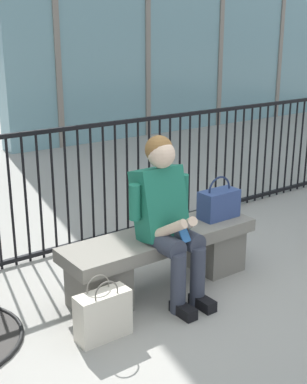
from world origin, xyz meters
TOP-DOWN VIEW (x-y plane):
  - ground_plane at (0.00, 0.00)m, footprint 60.00×60.00m
  - stone_bench at (0.00, 0.00)m, footprint 1.60×0.44m
  - seated_person_with_phone at (-0.05, -0.13)m, footprint 0.52×0.66m
  - handbag_on_bench at (0.58, -0.01)m, footprint 0.33×0.17m
  - shopping_bag at (-0.73, -0.34)m, footprint 0.36×0.15m
  - plaza_railing at (-0.00, 1.04)m, footprint 9.46×0.04m

SIDE VIEW (x-z plane):
  - ground_plane at x=0.00m, z-range 0.00..0.00m
  - shopping_bag at x=-0.73m, z-range -0.05..0.38m
  - stone_bench at x=0.00m, z-range 0.05..0.50m
  - handbag_on_bench at x=0.58m, z-range 0.40..0.75m
  - plaza_railing at x=0.00m, z-range 0.01..1.14m
  - seated_person_with_phone at x=-0.05m, z-range 0.04..1.26m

